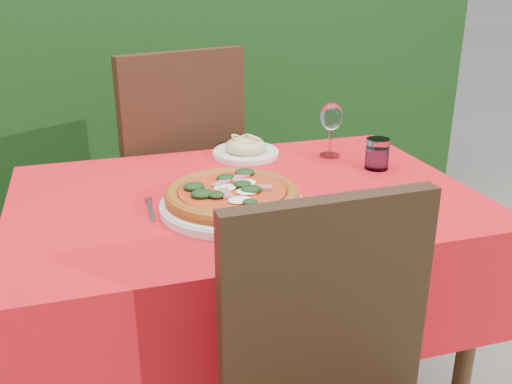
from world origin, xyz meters
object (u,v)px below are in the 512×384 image
object	(u,v)px
pizza_plate	(232,198)
water_glass	(377,155)
pasta_plate	(246,149)
wine_glass	(331,119)
chair_far	(173,168)
fork	(151,211)

from	to	relation	value
pizza_plate	water_glass	xyz separation A→B (m)	(0.51, 0.18, 0.01)
pasta_plate	wine_glass	distance (m)	0.30
water_glass	wine_glass	size ratio (longest dim) A/B	0.53
chair_far	fork	world-z (taller)	chair_far
fork	pizza_plate	bearing A→B (deg)	-10.50
pizza_plate	pasta_plate	size ratio (longest dim) A/B	1.95
pasta_plate	water_glass	world-z (taller)	water_glass
water_glass	wine_glass	world-z (taller)	wine_glass
chair_far	pizza_plate	world-z (taller)	chair_far
chair_far	fork	bearing A→B (deg)	59.99
pizza_plate	wine_glass	distance (m)	0.55
wine_glass	water_glass	bearing A→B (deg)	-60.92
wine_glass	fork	distance (m)	0.71
fork	wine_glass	bearing A→B (deg)	27.33
pasta_plate	fork	distance (m)	0.53
pasta_plate	wine_glass	bearing A→B (deg)	-18.51
pizza_plate	pasta_plate	xyz separation A→B (m)	(0.16, 0.43, -0.01)
pasta_plate	pizza_plate	bearing A→B (deg)	-110.40
chair_far	pizza_plate	distance (m)	0.79
wine_glass	pizza_plate	bearing A→B (deg)	-141.23
water_glass	fork	distance (m)	0.73
water_glass	fork	bearing A→B (deg)	-169.20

